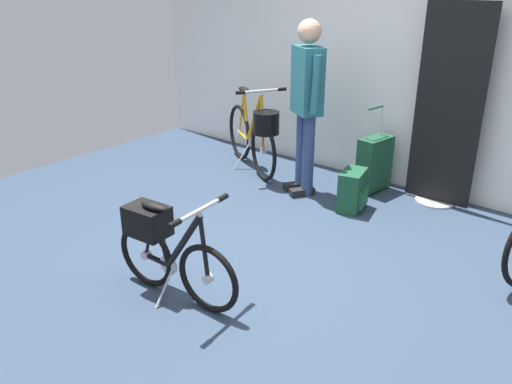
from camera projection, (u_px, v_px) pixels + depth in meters
name	position (u px, v px, depth m)	size (l,w,h in m)	color
ground_plane	(251.00, 268.00, 3.83)	(6.40, 6.40, 0.00)	#2D3D51
back_wall	(406.00, 46.00, 4.89)	(6.40, 0.10, 2.72)	white
floor_banner_stand	(447.00, 118.00, 4.62)	(0.60, 0.36, 1.79)	#B7B7BC
folding_bike_foreground	(166.00, 247.00, 3.40)	(1.00, 0.53, 0.72)	black
display_bike_left	(255.00, 133.00, 5.50)	(1.20, 0.73, 0.94)	black
visitor_near_wall	(307.00, 98.00, 4.80)	(0.46, 0.38, 1.63)	navy
rolling_suitcase	(374.00, 163.00, 5.10)	(0.23, 0.38, 0.83)	#19472D
backpack_on_floor	(353.00, 191.00, 4.72)	(0.28, 0.35, 0.37)	#19472D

